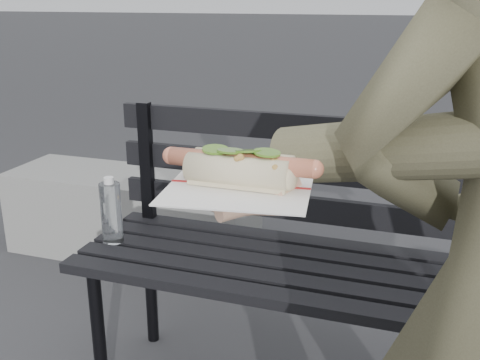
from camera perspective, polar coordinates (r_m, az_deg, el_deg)
The scene contains 3 objects.
park_bench at distance 1.66m, azimuth 9.26°, elevation -6.47°, with size 1.50×0.44×0.88m.
concrete_block at distance 2.78m, azimuth -10.89°, elevation -3.46°, with size 1.20×0.40×0.40m, color slate.
held_hotdog at distance 0.78m, azimuth 15.30°, elevation 2.42°, with size 0.63×0.32×0.20m.
Camera 1 is at (0.19, -0.63, 1.21)m, focal length 42.00 mm.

